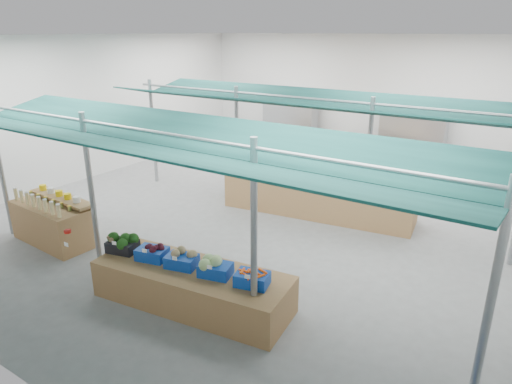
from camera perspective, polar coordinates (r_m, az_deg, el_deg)
floor at (r=11.35m, az=0.35°, el=-2.70°), size 13.00×13.00×0.00m
hall at (r=11.86m, az=4.23°, el=11.48°), size 13.00×13.00×13.00m
pole_grid at (r=8.99m, az=-1.67°, el=3.47°), size 10.00×4.60×3.00m
awnings at (r=8.77m, az=-1.73°, el=9.56°), size 9.50×7.08×0.30m
back_shelving_left at (r=17.26m, az=4.24°, el=8.48°), size 2.00×0.50×2.00m
back_shelving_right at (r=15.63m, az=18.88°, el=6.32°), size 2.00×0.50×2.00m
bottle_shelf at (r=10.63m, az=-23.85°, el=-3.37°), size 1.96×1.25×1.13m
veg_counter at (r=7.73m, az=-7.96°, el=-11.61°), size 3.43×1.50×0.64m
fruit_counter at (r=11.29m, az=7.75°, el=-0.33°), size 4.74×1.69×0.99m
far_counter at (r=14.56m, az=6.91°, el=4.28°), size 5.64×2.51×1.00m
vendor_left at (r=12.60m, az=5.11°, el=3.95°), size 0.73×0.53×1.85m
vendor_right at (r=11.90m, az=12.76°, el=2.60°), size 0.98×0.81×1.85m
crate_broccoli at (r=8.32m, az=-16.37°, el=-6.15°), size 0.57×0.46×0.35m
crate_beets at (r=7.94m, az=-12.86°, el=-7.32°), size 0.57×0.46×0.29m
crate_celeriac at (r=7.60m, az=-9.29°, el=-8.23°), size 0.57×0.46×0.31m
crate_cabbage at (r=7.27m, az=-5.08°, el=-9.26°), size 0.57×0.46×0.35m
crate_carrots at (r=7.02m, az=-0.47°, el=-10.76°), size 0.57×0.46×0.29m
sparrow at (r=8.30m, az=-17.71°, el=-5.67°), size 0.12×0.09×0.11m
pole_ribbon at (r=8.35m, az=-22.51°, el=-4.72°), size 0.12×0.12×0.28m
apple_heap_yellow at (r=11.35m, az=2.43°, el=3.47°), size 2.02×1.17×0.27m
apple_heap_red at (r=10.74m, az=12.47°, el=2.08°), size 1.63×1.06×0.27m
pineapple at (r=10.56m, az=18.57°, el=1.28°), size 0.14×0.14×0.39m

